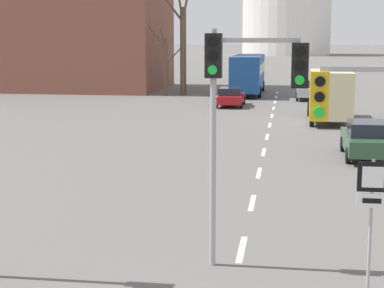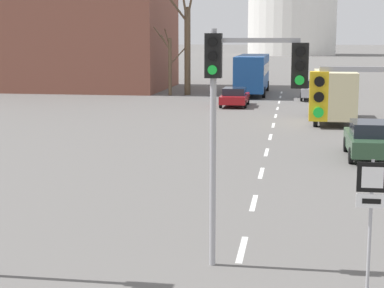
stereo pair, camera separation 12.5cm
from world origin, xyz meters
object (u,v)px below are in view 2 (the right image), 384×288
Objects in this scene: sedan_near_left at (250,75)px; city_bus at (252,71)px; traffic_signal_near_right at (372,117)px; sedan_mid_centre at (369,139)px; sedan_far_left at (311,90)px; delivery_truck at (334,94)px; sedan_near_right at (235,97)px; traffic_signal_centre_tall at (242,88)px; route_sign_post at (371,203)px.

sedan_near_left is 15.54m from city_bus.
traffic_signal_near_right is at bearing -83.81° from sedan_near_left.
sedan_mid_centre is 0.42× the size of city_bus.
sedan_far_left is at bearing 94.22° from sedan_mid_centre.
traffic_signal_near_right is 0.66× the size of delivery_truck.
sedan_far_left is at bearing 45.92° from sedan_near_right.
sedan_mid_centre is (8.29, -45.29, 0.03)m from sedan_near_left.
sedan_near_right is 1.00× the size of sedan_mid_centre.
delivery_truck reaches higher than sedan_near_right.
traffic_signal_near_right is 40.88m from sedan_far_left.
traffic_signal_centre_tall reaches higher than delivery_truck.
city_bus is (-2.63, 43.85, -1.99)m from traffic_signal_centre_tall.
sedan_near_left is 25.62m from sedan_near_right.
sedan_near_left is (-6.56, 60.49, -2.84)m from traffic_signal_near_right.
traffic_signal_near_right is 45.39m from city_bus.
sedan_mid_centre is at bearing 83.51° from traffic_signal_near_right.
sedan_near_right is (-5.88, 34.88, -2.90)m from traffic_signal_near_right.
delivery_truck is at bearing -85.82° from sedan_far_left.
sedan_near_right is at bearing 95.53° from traffic_signal_centre_tall.
city_bus reaches higher than route_sign_post.
traffic_signal_near_right reaches higher than delivery_truck.
traffic_signal_centre_tall is 0.49× the size of city_bus.
traffic_signal_centre_tall is 1.16× the size of sedan_near_right.
route_sign_post is 15.32m from sedan_mid_centre.
route_sign_post is (0.06, 0.01, -1.72)m from traffic_signal_near_right.
delivery_truck reaches higher than sedan_near_left.
sedan_far_left is (6.40, -19.70, 0.06)m from sedan_near_left.
sedan_near_left is at bearing 96.25° from route_sign_post.
traffic_signal_centre_tall reaches higher than city_bus.
sedan_far_left is (-0.21, 40.78, -1.06)m from route_sign_post.
traffic_signal_centre_tall is 15.00m from sedan_mid_centre.
traffic_signal_centre_tall is 43.98m from city_bus.
traffic_signal_near_right is 1.12× the size of sedan_near_left.
sedan_near_right is at bearing -93.57° from city_bus.
sedan_near_right is 21.10m from sedan_mid_centre.
sedan_near_left is (-3.95, 59.29, -3.26)m from traffic_signal_centre_tall.
sedan_mid_centre is at bearing -68.87° from sedan_near_right.
sedan_mid_centre is 25.66m from sedan_far_left.
traffic_signal_near_right reaches higher than city_bus.
sedan_far_left is at bearing 90.22° from traffic_signal_near_right.
delivery_truck is (0.86, 26.93, -1.92)m from traffic_signal_near_right.
route_sign_post is at bearing -96.28° from sedan_mid_centre.
city_bus is (-6.97, 29.86, 1.24)m from sedan_mid_centre.
traffic_signal_near_right is 1.72× the size of route_sign_post.
traffic_signal_centre_tall is 1.17× the size of sedan_far_left.
city_bus is (-5.30, 45.05, 0.15)m from route_sign_post.
traffic_signal_centre_tall reaches higher than traffic_signal_near_right.
city_bus is 19.13m from delivery_truck.
city_bus is (1.32, -15.44, 1.27)m from sedan_near_left.
sedan_mid_centre reaches higher than sedan_near_left.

